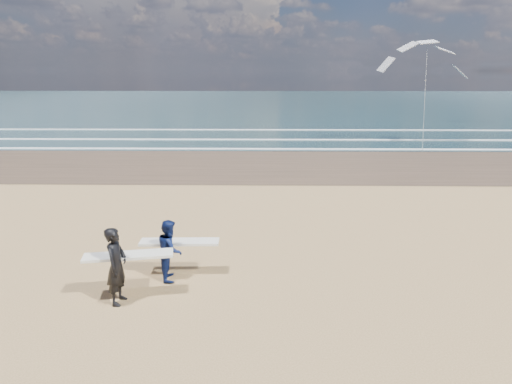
{
  "coord_description": "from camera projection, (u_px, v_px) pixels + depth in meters",
  "views": [
    {
      "loc": [
        4.1,
        -10.16,
        5.57
      ],
      "look_at": [
        3.82,
        6.0,
        1.27
      ],
      "focal_mm": 32.0,
      "sensor_mm": 36.0,
      "label": 1
    }
  ],
  "objects": [
    {
      "name": "ocean",
      "position": [
        354.0,
        103.0,
        80.55
      ],
      "size": [
        220.0,
        100.0,
        0.02
      ],
      "primitive_type": "cube",
      "color": "#193438",
      "rests_on": "ground"
    },
    {
      "name": "surfer_near",
      "position": [
        118.0,
        265.0,
        11.12
      ],
      "size": [
        2.26,
        1.18,
        1.96
      ],
      "color": "black",
      "rests_on": "ground"
    },
    {
      "name": "foam_breakers",
      "position": [
        454.0,
        139.0,
        38.12
      ],
      "size": [
        220.0,
        11.7,
        0.05
      ],
      "color": "white",
      "rests_on": "ground"
    },
    {
      "name": "surfer_far",
      "position": [
        171.0,
        249.0,
        12.47
      ],
      "size": [
        2.21,
        1.1,
        1.69
      ],
      "color": "#0D1A4B",
      "rests_on": "ground"
    },
    {
      "name": "kite_1",
      "position": [
        426.0,
        74.0,
        33.91
      ],
      "size": [
        6.8,
        4.85,
        9.01
      ],
      "color": "slate",
      "rests_on": "ground"
    }
  ]
}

